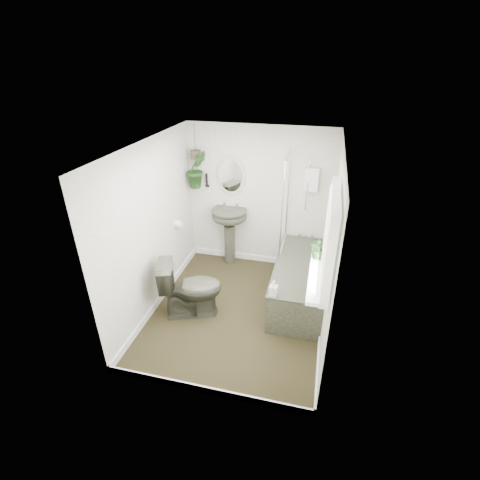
# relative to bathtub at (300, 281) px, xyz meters

# --- Properties ---
(floor) EXTENTS (2.30, 2.80, 0.02)m
(floor) POSITION_rel_bathtub_xyz_m (-0.80, -0.50, -0.30)
(floor) COLOR black
(floor) RESTS_ON ground
(ceiling) EXTENTS (2.30, 2.80, 0.02)m
(ceiling) POSITION_rel_bathtub_xyz_m (-0.80, -0.50, 2.02)
(ceiling) COLOR white
(ceiling) RESTS_ON ground
(wall_back) EXTENTS (2.30, 0.02, 2.30)m
(wall_back) POSITION_rel_bathtub_xyz_m (-0.80, 0.91, 0.86)
(wall_back) COLOR white
(wall_back) RESTS_ON ground
(wall_front) EXTENTS (2.30, 0.02, 2.30)m
(wall_front) POSITION_rel_bathtub_xyz_m (-0.80, -1.91, 0.86)
(wall_front) COLOR white
(wall_front) RESTS_ON ground
(wall_left) EXTENTS (0.02, 2.80, 2.30)m
(wall_left) POSITION_rel_bathtub_xyz_m (-1.96, -0.50, 0.86)
(wall_left) COLOR white
(wall_left) RESTS_ON ground
(wall_right) EXTENTS (0.02, 2.80, 2.30)m
(wall_right) POSITION_rel_bathtub_xyz_m (0.36, -0.50, 0.86)
(wall_right) COLOR white
(wall_right) RESTS_ON ground
(skirting) EXTENTS (2.30, 2.80, 0.10)m
(skirting) POSITION_rel_bathtub_xyz_m (-0.80, -0.50, -0.24)
(skirting) COLOR white
(skirting) RESTS_ON floor
(bathtub) EXTENTS (0.72, 1.72, 0.58)m
(bathtub) POSITION_rel_bathtub_xyz_m (0.00, 0.00, 0.00)
(bathtub) COLOR #37392C
(bathtub) RESTS_ON floor
(bath_screen) EXTENTS (0.04, 0.72, 1.40)m
(bath_screen) POSITION_rel_bathtub_xyz_m (-0.33, 0.49, 0.99)
(bath_screen) COLOR silver
(bath_screen) RESTS_ON bathtub
(shower_box) EXTENTS (0.20, 0.10, 0.35)m
(shower_box) POSITION_rel_bathtub_xyz_m (0.00, 0.84, 1.26)
(shower_box) COLOR white
(shower_box) RESTS_ON wall_back
(oval_mirror) EXTENTS (0.46, 0.03, 0.62)m
(oval_mirror) POSITION_rel_bathtub_xyz_m (-1.25, 0.87, 1.21)
(oval_mirror) COLOR #C5AD8B
(oval_mirror) RESTS_ON wall_back
(wall_sconce) EXTENTS (0.04, 0.04, 0.22)m
(wall_sconce) POSITION_rel_bathtub_xyz_m (-1.65, 0.86, 1.11)
(wall_sconce) COLOR black
(wall_sconce) RESTS_ON wall_back
(toilet_roll_holder) EXTENTS (0.11, 0.11, 0.11)m
(toilet_roll_holder) POSITION_rel_bathtub_xyz_m (-1.90, 0.20, 0.61)
(toilet_roll_holder) COLOR white
(toilet_roll_holder) RESTS_ON wall_left
(window_recess) EXTENTS (0.08, 1.00, 0.90)m
(window_recess) POSITION_rel_bathtub_xyz_m (0.29, -1.20, 1.36)
(window_recess) COLOR white
(window_recess) RESTS_ON wall_right
(window_sill) EXTENTS (0.18, 1.00, 0.04)m
(window_sill) POSITION_rel_bathtub_xyz_m (0.22, -1.20, 0.94)
(window_sill) COLOR white
(window_sill) RESTS_ON wall_right
(window_blinds) EXTENTS (0.01, 0.86, 0.76)m
(window_blinds) POSITION_rel_bathtub_xyz_m (0.24, -1.20, 1.36)
(window_blinds) COLOR white
(window_blinds) RESTS_ON wall_right
(toilet) EXTENTS (0.92, 0.72, 0.83)m
(toilet) POSITION_rel_bathtub_xyz_m (-1.40, -0.68, 0.13)
(toilet) COLOR #37392C
(toilet) RESTS_ON floor
(pedestal_sink) EXTENTS (0.66, 0.59, 0.99)m
(pedestal_sink) POSITION_rel_bathtub_xyz_m (-1.25, 0.74, 0.20)
(pedestal_sink) COLOR #37392C
(pedestal_sink) RESTS_ON floor
(sill_plant) EXTENTS (0.22, 0.19, 0.24)m
(sill_plant) POSITION_rel_bathtub_xyz_m (0.20, -0.90, 1.08)
(sill_plant) COLOR black
(sill_plant) RESTS_ON window_sill
(hanging_plant) EXTENTS (0.42, 0.40, 0.59)m
(hanging_plant) POSITION_rel_bathtub_xyz_m (-1.77, 0.75, 1.31)
(hanging_plant) COLOR black
(hanging_plant) RESTS_ON ceiling
(soap_bottle) EXTENTS (0.11, 0.11, 0.20)m
(soap_bottle) POSITION_rel_bathtub_xyz_m (-0.27, -0.79, 0.39)
(soap_bottle) COLOR #312D2C
(soap_bottle) RESTS_ON bathtub
(hanging_pot) EXTENTS (0.16, 0.16, 0.12)m
(hanging_pot) POSITION_rel_bathtub_xyz_m (-1.77, 0.75, 1.55)
(hanging_pot) COLOR #49362F
(hanging_pot) RESTS_ON ceiling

